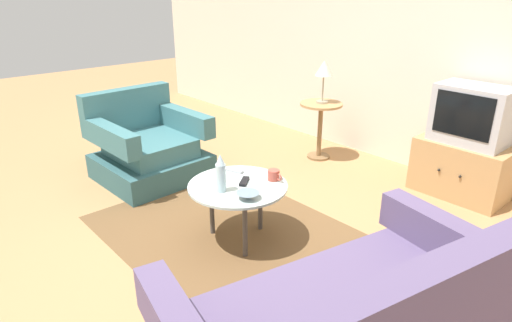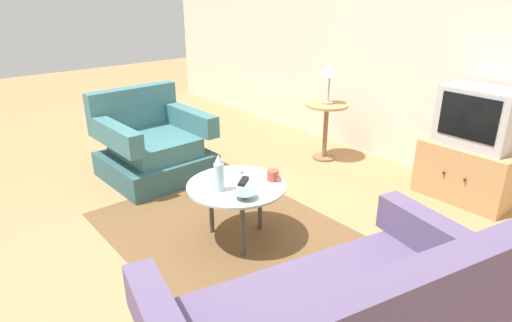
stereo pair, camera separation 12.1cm
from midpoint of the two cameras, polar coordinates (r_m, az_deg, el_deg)
The scene contains 14 objects.
ground_plane at distance 3.28m, azimuth -3.32°, elevation -11.34°, with size 16.00×16.00×0.00m, color #AD7F51.
back_wall at distance 4.70m, azimuth 22.68°, elevation 14.85°, with size 9.00×0.12×2.70m, color beige.
area_rug at distance 3.40m, azimuth -1.38°, elevation -10.05°, with size 2.29×1.57×0.00m, color brown.
armchair at distance 4.48m, azimuth -12.60°, elevation 1.73°, with size 0.94×0.97×0.84m.
coffee_table at distance 3.20m, azimuth -1.43°, elevation -3.76°, with size 0.73×0.73×0.46m.
side_table at distance 4.81m, azimuth 9.83°, elevation 5.28°, with size 0.45×0.45×0.62m.
tv_stand at distance 4.36m, azimuth 26.51°, elevation -1.28°, with size 0.79×0.48×0.50m.
television at distance 4.22m, azimuth 27.73°, elevation 5.08°, with size 0.60×0.39×0.51m.
table_lamp at distance 4.70m, azimuth 10.34°, elevation 11.47°, with size 0.18×0.18×0.45m.
vase at distance 3.04m, azimuth -3.70°, elevation -1.60°, with size 0.07×0.07×0.28m.
mug at distance 3.23m, azimuth 3.32°, elevation -1.89°, with size 0.13×0.09×0.08m.
bowl at distance 2.97m, azimuth -0.23°, elevation -4.50°, with size 0.16×0.16×0.04m.
tv_remote_dark at distance 3.20m, azimuth -0.58°, elevation -2.65°, with size 0.13×0.15×0.02m.
tv_remote_silver at distance 3.39m, azimuth -1.80°, elevation -1.22°, with size 0.15×0.09×0.02m.
Camera 2 is at (2.27, -1.55, 1.80)m, focal length 30.74 mm.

